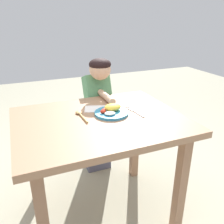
{
  "coord_description": "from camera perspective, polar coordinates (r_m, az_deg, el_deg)",
  "views": [
    {
      "loc": [
        -0.44,
        -1.26,
        1.35
      ],
      "look_at": [
        0.09,
        0.02,
        0.77
      ],
      "focal_mm": 38.18,
      "sensor_mm": 36.0,
      "label": 1
    }
  ],
  "objects": [
    {
      "name": "ground_plane",
      "position": [
        1.9,
        -2.49,
        -22.79
      ],
      "size": [
        8.0,
        8.0,
        0.0
      ],
      "primitive_type": "plane",
      "color": "#AAA68C"
    },
    {
      "name": "dining_table",
      "position": [
        1.51,
        -2.9,
        -5.27
      ],
      "size": [
        1.03,
        0.81,
        0.75
      ],
      "color": "#A07556",
      "rests_on": "ground_plane"
    },
    {
      "name": "plate",
      "position": [
        1.52,
        -0.13,
        0.19
      ],
      "size": [
        0.22,
        0.22,
        0.06
      ],
      "color": "teal",
      "rests_on": "dining_table"
    },
    {
      "name": "fork",
      "position": [
        1.57,
        5.52,
        0.16
      ],
      "size": [
        0.04,
        0.21,
        0.01
      ],
      "rotation": [
        0.0,
        0.0,
        1.67
      ],
      "color": "silver",
      "rests_on": "dining_table"
    },
    {
      "name": "spoon",
      "position": [
        1.51,
        -7.56,
        -0.56
      ],
      "size": [
        0.04,
        0.19,
        0.02
      ],
      "rotation": [
        0.0,
        0.0,
        1.61
      ],
      "color": "tan",
      "rests_on": "dining_table"
    },
    {
      "name": "person",
      "position": [
        2.03,
        -3.4,
        -0.77
      ],
      "size": [
        0.22,
        0.45,
        1.04
      ],
      "rotation": [
        0.0,
        0.0,
        3.14
      ],
      "color": "#4D4E65",
      "rests_on": "ground_plane"
    },
    {
      "name": "napkin",
      "position": [
        1.61,
        -4.06,
        0.75
      ],
      "size": [
        0.17,
        0.16,
        0.0
      ],
      "primitive_type": "cube",
      "rotation": [
        0.0,
        0.0,
        -0.34
      ],
      "color": "white",
      "rests_on": "dining_table"
    }
  ]
}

